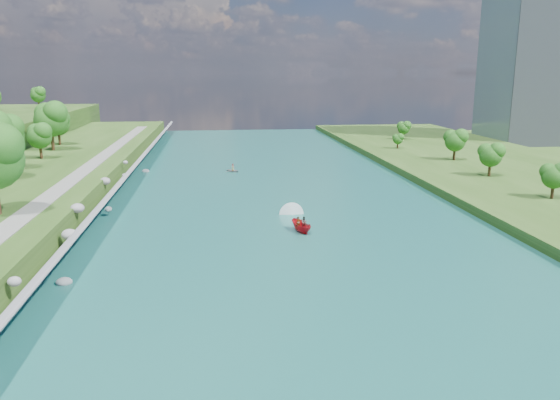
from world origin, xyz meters
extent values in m
plane|color=#2D5119|center=(0.00, 0.00, 0.00)|extent=(260.00, 260.00, 0.00)
cube|color=#17584C|center=(0.00, 20.00, 0.05)|extent=(55.00, 240.00, 0.10)
cube|color=slate|center=(-25.85, 20.00, 1.80)|extent=(3.54, 236.00, 4.05)
ellipsoid|color=gray|center=(-26.71, -13.21, 2.98)|extent=(1.16, 0.99, 0.88)
ellipsoid|color=gray|center=(-24.54, -6.69, 0.24)|extent=(1.60, 1.38, 0.94)
ellipsoid|color=gray|center=(-26.23, 2.91, 2.31)|extent=(1.77, 1.73, 1.26)
ellipsoid|color=gray|center=(-27.24, 11.30, 3.36)|extent=(1.77, 1.83, 1.23)
ellipsoid|color=gray|center=(-25.06, 19.63, 1.08)|extent=(1.05, 1.36, 0.80)
ellipsoid|color=gray|center=(-27.36, 30.42, 3.17)|extent=(1.69, 1.61, 1.23)
ellipsoid|color=gray|center=(-25.83, 40.49, 2.25)|extent=(1.07, 1.14, 0.66)
ellipsoid|color=gray|center=(-26.74, 47.54, 3.48)|extent=(0.98, 0.97, 0.71)
ellipsoid|color=gray|center=(-24.12, 56.19, 0.11)|extent=(1.59, 1.45, 1.03)
cube|color=gray|center=(-32.50, 20.00, 3.55)|extent=(3.00, 200.00, 0.10)
cube|color=gray|center=(82.50, 95.00, 30.00)|extent=(22.00, 22.00, 60.00)
ellipsoid|color=#1B5416|center=(-46.27, 42.25, 9.22)|extent=(6.86, 6.86, 11.43)
ellipsoid|color=#1B5416|center=(-44.20, 54.34, 7.72)|extent=(5.07, 5.07, 8.45)
ellipsoid|color=#1B5416|center=(-45.30, 66.74, 9.82)|extent=(7.58, 7.58, 12.63)
ellipsoid|color=#1B5416|center=(-46.44, 76.41, 8.33)|extent=(5.80, 5.80, 9.67)
ellipsoid|color=#1B5416|center=(41.55, 16.84, 4.77)|extent=(3.92, 3.92, 6.53)
ellipsoid|color=#1B5416|center=(41.13, 35.66, 5.18)|extent=(4.41, 4.41, 7.35)
ellipsoid|color=#1B5416|center=(42.86, 54.89, 5.53)|extent=(4.83, 4.83, 8.05)
ellipsoid|color=#1B5416|center=(36.73, 74.91, 3.73)|extent=(2.68, 2.68, 4.46)
ellipsoid|color=#1B5416|center=(44.72, 93.50, 4.60)|extent=(3.72, 3.72, 6.21)
ellipsoid|color=#1B5416|center=(-65.84, 127.68, 13.14)|extent=(4.96, 4.96, 8.27)
imported|color=red|center=(1.33, 8.30, 0.90)|extent=(2.74, 4.44, 1.61)
imported|color=#66605B|center=(0.93, 7.90, 1.34)|extent=(0.75, 0.60, 1.78)
imported|color=#66605B|center=(1.83, 8.80, 1.21)|extent=(0.85, 0.73, 1.53)
cube|color=white|center=(1.33, 11.30, 0.13)|extent=(0.90, 5.00, 0.06)
imported|color=gray|center=(-5.92, 53.82, 0.42)|extent=(3.76, 3.79, 0.64)
imported|color=#66605B|center=(-5.92, 53.82, 1.06)|extent=(0.82, 0.70, 1.42)
camera|label=1|loc=(-9.44, -59.05, 20.22)|focal=35.00mm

